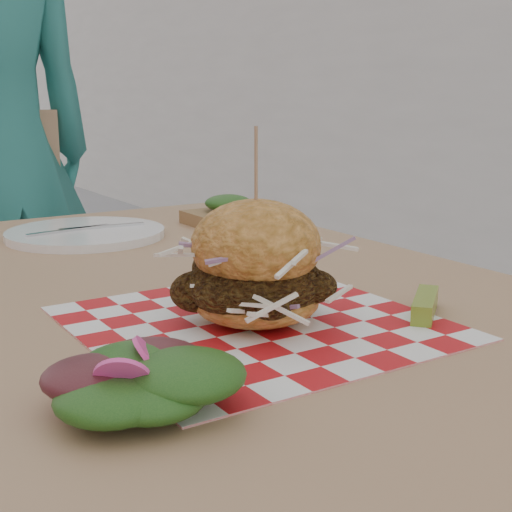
{
  "coord_description": "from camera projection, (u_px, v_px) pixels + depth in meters",
  "views": [
    {
      "loc": [
        -0.54,
        -0.5,
        0.99
      ],
      "look_at": [
        -0.15,
        0.12,
        0.82
      ],
      "focal_mm": 50.0,
      "sensor_mm": 36.0,
      "label": 1
    }
  ],
  "objects": [
    {
      "name": "patio_table",
      "position": [
        180.0,
        339.0,
        0.95
      ],
      "size": [
        0.8,
        1.2,
        0.75
      ],
      "color": "tan",
      "rests_on": "ground"
    },
    {
      "name": "paper_liner",
      "position": [
        256.0,
        323.0,
        0.77
      ],
      "size": [
        0.36,
        0.36,
        0.0
      ],
      "primitive_type": "cube",
      "color": "red",
      "rests_on": "patio_table"
    },
    {
      "name": "sandwich",
      "position": [
        256.0,
        270.0,
        0.75
      ],
      "size": [
        0.18,
        0.18,
        0.21
      ],
      "color": "gold",
      "rests_on": "paper_liner"
    },
    {
      "name": "pickle_spear",
      "position": [
        425.0,
        305.0,
        0.79
      ],
      "size": [
        0.09,
        0.08,
        0.02
      ],
      "primitive_type": "cube",
      "rotation": [
        0.0,
        0.0,
        0.69
      ],
      "color": "olive",
      "rests_on": "paper_liner"
    },
    {
      "name": "side_salad",
      "position": [
        145.0,
        395.0,
        0.55
      ],
      "size": [
        0.14,
        0.14,
        0.05
      ],
      "color": "#3F1419",
      "rests_on": "patio_table"
    },
    {
      "name": "place_setting",
      "position": [
        86.0,
        233.0,
        1.23
      ],
      "size": [
        0.27,
        0.27,
        0.02
      ],
      "color": "white",
      "rests_on": "patio_table"
    },
    {
      "name": "kraft_tray",
      "position": [
        228.0,
        212.0,
        1.36
      ],
      "size": [
        0.15,
        0.12,
        0.06
      ],
      "color": "olive",
      "rests_on": "patio_table"
    }
  ]
}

